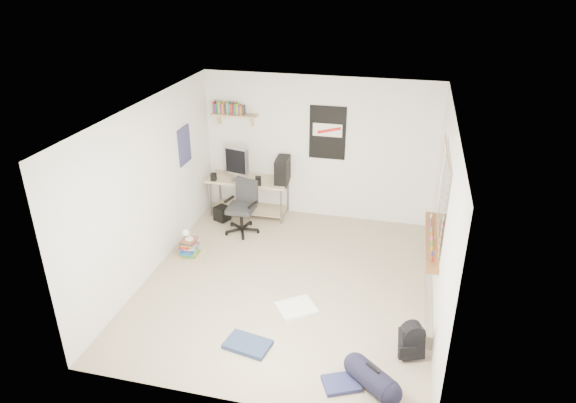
% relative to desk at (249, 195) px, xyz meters
% --- Properties ---
extents(floor, '(4.00, 4.50, 0.01)m').
position_rel_desk_xyz_m(floor, '(1.19, -1.99, -0.37)').
color(floor, gray).
rests_on(floor, ground).
extents(ceiling, '(4.00, 4.50, 0.01)m').
position_rel_desk_xyz_m(ceiling, '(1.19, -1.99, 2.14)').
color(ceiling, white).
rests_on(ceiling, ground).
extents(back_wall, '(4.00, 0.01, 2.50)m').
position_rel_desk_xyz_m(back_wall, '(1.19, 0.26, 0.89)').
color(back_wall, silver).
rests_on(back_wall, ground).
extents(left_wall, '(0.01, 4.50, 2.50)m').
position_rel_desk_xyz_m(left_wall, '(-0.82, -1.99, 0.89)').
color(left_wall, silver).
rests_on(left_wall, ground).
extents(right_wall, '(0.01, 4.50, 2.50)m').
position_rel_desk_xyz_m(right_wall, '(3.19, -1.99, 0.89)').
color(right_wall, silver).
rests_on(right_wall, ground).
extents(desk, '(1.53, 0.93, 0.65)m').
position_rel_desk_xyz_m(desk, '(0.00, 0.00, 0.00)').
color(desk, tan).
rests_on(desk, floor).
extents(monitor_left, '(0.41, 0.14, 0.44)m').
position_rel_desk_xyz_m(monitor_left, '(-0.17, -0.06, 0.50)').
color(monitor_left, '#ADAEB2').
rests_on(monitor_left, desk).
extents(monitor_right, '(0.45, 0.21, 0.48)m').
position_rel_desk_xyz_m(monitor_right, '(-0.18, -0.15, 0.53)').
color(monitor_right, '#949499').
rests_on(monitor_right, desk).
extents(pc_tower, '(0.24, 0.46, 0.47)m').
position_rel_desk_xyz_m(pc_tower, '(0.61, 0.01, 0.52)').
color(pc_tower, black).
rests_on(pc_tower, desk).
extents(keyboard, '(0.47, 0.22, 0.02)m').
position_rel_desk_xyz_m(keyboard, '(-0.11, -0.20, 0.30)').
color(keyboard, black).
rests_on(keyboard, desk).
extents(speaker_left, '(0.09, 0.09, 0.17)m').
position_rel_desk_xyz_m(speaker_left, '(-0.56, -0.24, 0.37)').
color(speaker_left, black).
rests_on(speaker_left, desk).
extents(speaker_right, '(0.12, 0.12, 0.19)m').
position_rel_desk_xyz_m(speaker_right, '(0.25, -0.25, 0.38)').
color(speaker_right, black).
rests_on(speaker_right, desk).
extents(office_chair, '(0.72, 0.72, 0.91)m').
position_rel_desk_xyz_m(office_chair, '(0.08, -0.70, 0.12)').
color(office_chair, '#262628').
rests_on(office_chair, floor).
extents(wall_shelf, '(0.80, 0.22, 0.24)m').
position_rel_desk_xyz_m(wall_shelf, '(-0.26, 0.15, 1.42)').
color(wall_shelf, tan).
rests_on(wall_shelf, back_wall).
extents(poster_back_wall, '(0.62, 0.03, 0.92)m').
position_rel_desk_xyz_m(poster_back_wall, '(1.34, 0.24, 1.19)').
color(poster_back_wall, black).
rests_on(poster_back_wall, back_wall).
extents(poster_left_wall, '(0.02, 0.42, 0.60)m').
position_rel_desk_xyz_m(poster_left_wall, '(-0.80, -0.79, 1.14)').
color(poster_left_wall, navy).
rests_on(poster_left_wall, left_wall).
extents(window, '(0.10, 1.50, 1.26)m').
position_rel_desk_xyz_m(window, '(3.14, -1.69, 1.08)').
color(window, brown).
rests_on(window, right_wall).
extents(baseboard_heater, '(0.08, 2.50, 0.18)m').
position_rel_desk_xyz_m(baseboard_heater, '(3.14, -1.69, -0.28)').
color(baseboard_heater, '#B7B2A8').
rests_on(baseboard_heater, floor).
extents(backpack, '(0.33, 0.30, 0.36)m').
position_rel_desk_xyz_m(backpack, '(2.94, -3.12, -0.16)').
color(backpack, black).
rests_on(backpack, floor).
extents(duffel_bag, '(0.38, 0.38, 0.52)m').
position_rel_desk_xyz_m(duffel_bag, '(2.54, -3.71, -0.22)').
color(duffel_bag, black).
rests_on(duffel_bag, floor).
extents(tshirt, '(0.62, 0.61, 0.04)m').
position_rel_desk_xyz_m(tshirt, '(1.45, -2.56, -0.34)').
color(tshirt, white).
rests_on(tshirt, floor).
extents(jeans_a, '(0.58, 0.43, 0.06)m').
position_rel_desk_xyz_m(jeans_a, '(1.04, -3.41, -0.33)').
color(jeans_a, '#22304E').
rests_on(jeans_a, floor).
extents(jeans_b, '(0.47, 0.43, 0.05)m').
position_rel_desk_xyz_m(jeans_b, '(2.22, -3.75, -0.34)').
color(jeans_b, '#22264F').
rests_on(jeans_b, floor).
extents(book_stack, '(0.56, 0.49, 0.33)m').
position_rel_desk_xyz_m(book_stack, '(-0.47, -1.63, -0.21)').
color(book_stack, olive).
rests_on(book_stack, floor).
extents(desk_lamp, '(0.17, 0.23, 0.21)m').
position_rel_desk_xyz_m(desk_lamp, '(-0.45, -1.65, 0.02)').
color(desk_lamp, white).
rests_on(desk_lamp, book_stack).
extents(subwoofer, '(0.29, 0.29, 0.25)m').
position_rel_desk_xyz_m(subwoofer, '(-0.39, -0.39, -0.22)').
color(subwoofer, black).
rests_on(subwoofer, floor).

